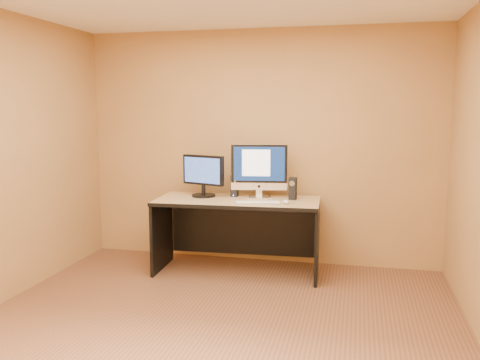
{
  "coord_description": "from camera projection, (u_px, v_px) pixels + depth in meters",
  "views": [
    {
      "loc": [
        1.07,
        -3.59,
        1.74
      ],
      "look_at": [
        -0.09,
        1.39,
        1.01
      ],
      "focal_mm": 38.0,
      "sensor_mm": 36.0,
      "label": 1
    }
  ],
  "objects": [
    {
      "name": "floor",
      "position": [
        211.0,
        333.0,
        3.95
      ],
      "size": [
        4.0,
        4.0,
        0.0
      ],
      "primitive_type": "plane",
      "color": "brown",
      "rests_on": "ground"
    },
    {
      "name": "walls",
      "position": [
        209.0,
        168.0,
        3.77
      ],
      "size": [
        4.0,
        4.0,
        2.6
      ],
      "primitive_type": null,
      "color": "#AB7B45",
      "rests_on": "ground"
    },
    {
      "name": "desk",
      "position": [
        237.0,
        236.0,
        5.37
      ],
      "size": [
        1.74,
        0.83,
        0.79
      ],
      "primitive_type": null,
      "rotation": [
        0.0,
        0.0,
        0.05
      ],
      "color": "tan",
      "rests_on": "ground"
    },
    {
      "name": "imac",
      "position": [
        259.0,
        170.0,
        5.38
      ],
      "size": [
        0.64,
        0.32,
        0.59
      ],
      "primitive_type": null,
      "rotation": [
        0.0,
        0.0,
        0.17
      ],
      "color": "silver",
      "rests_on": "desk"
    },
    {
      "name": "second_monitor",
      "position": [
        203.0,
        176.0,
        5.46
      ],
      "size": [
        0.56,
        0.4,
        0.45
      ],
      "primitive_type": null,
      "rotation": [
        0.0,
        0.0,
        -0.31
      ],
      "color": "black",
      "rests_on": "desk"
    },
    {
      "name": "speaker_left",
      "position": [
        234.0,
        186.0,
        5.47
      ],
      "size": [
        0.08,
        0.08,
        0.23
      ],
      "primitive_type": null,
      "rotation": [
        0.0,
        0.0,
        -0.05
      ],
      "color": "black",
      "rests_on": "desk"
    },
    {
      "name": "speaker_right",
      "position": [
        293.0,
        189.0,
        5.29
      ],
      "size": [
        0.08,
        0.08,
        0.23
      ],
      "primitive_type": null,
      "rotation": [
        0.0,
        0.0,
        -0.12
      ],
      "color": "black",
      "rests_on": "desk"
    },
    {
      "name": "keyboard",
      "position": [
        258.0,
        203.0,
        5.09
      ],
      "size": [
        0.47,
        0.23,
        0.02
      ],
      "primitive_type": "cube",
      "rotation": [
        0.0,
        0.0,
        0.25
      ],
      "color": "silver",
      "rests_on": "desk"
    },
    {
      "name": "mouse",
      "position": [
        286.0,
        202.0,
        5.08
      ],
      "size": [
        0.09,
        0.12,
        0.04
      ],
      "primitive_type": "ellipsoid",
      "rotation": [
        0.0,
        0.0,
        0.24
      ],
      "color": "white",
      "rests_on": "desk"
    },
    {
      "name": "cable_a",
      "position": [
        269.0,
        195.0,
        5.55
      ],
      "size": [
        0.06,
        0.23,
        0.01
      ],
      "primitive_type": "cylinder",
      "rotation": [
        1.57,
        0.0,
        0.23
      ],
      "color": "black",
      "rests_on": "desk"
    },
    {
      "name": "cable_b",
      "position": [
        257.0,
        195.0,
        5.54
      ],
      "size": [
        0.04,
        0.19,
        0.01
      ],
      "primitive_type": "cylinder",
      "rotation": [
        1.57,
        0.0,
        -0.18
      ],
      "color": "black",
      "rests_on": "desk"
    }
  ]
}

